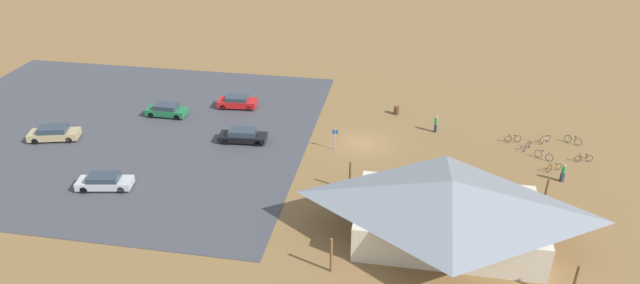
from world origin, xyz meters
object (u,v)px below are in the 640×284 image
at_px(trash_bin, 397,110).
at_px(bicycle_silver_yard_right, 544,155).
at_px(bicycle_black_by_bin, 584,158).
at_px(visitor_crossing_yard, 436,124).
at_px(bike_pavilion, 449,206).
at_px(lot_sign, 335,136).
at_px(car_tan_near_entry, 54,133).
at_px(visitor_near_lot, 563,172).
at_px(bicycle_red_back_row, 513,139).
at_px(car_green_inner_stall, 167,110).
at_px(car_black_mid_lot, 243,136).
at_px(bicycle_purple_yard_front, 527,147).
at_px(bicycle_orange_near_sign, 554,168).
at_px(bicycle_teal_edge_north, 573,140).
at_px(car_red_aisle_side, 237,102).
at_px(bicycle_white_lone_east, 545,140).
at_px(car_silver_front_row, 105,182).

bearing_deg(trash_bin, bicycle_silver_yard_right, 151.99).
height_order(bicycle_black_by_bin, visitor_crossing_yard, visitor_crossing_yard).
bearing_deg(bike_pavilion, lot_sign, -49.72).
relative_size(car_tan_near_entry, visitor_crossing_yard, 2.84).
bearing_deg(visitor_near_lot, bicycle_black_by_bin, -124.55).
height_order(bicycle_red_back_row, visitor_crossing_yard, visitor_crossing_yard).
bearing_deg(bicycle_black_by_bin, car_green_inner_stall, -3.48).
distance_m(car_tan_near_entry, car_green_inner_stall, 11.26).
xyz_separation_m(car_tan_near_entry, visitor_crossing_yard, (-37.30, -8.30, 0.18)).
relative_size(car_black_mid_lot, car_green_inner_stall, 1.11).
height_order(bicycle_purple_yard_front, car_green_inner_stall, car_green_inner_stall).
bearing_deg(visitor_near_lot, car_tan_near_entry, 0.78).
relative_size(bicycle_orange_near_sign, visitor_crossing_yard, 0.85).
xyz_separation_m(bicycle_teal_edge_north, car_red_aisle_side, (34.99, -2.40, 0.34)).
height_order(lot_sign, car_green_inner_stall, lot_sign).
distance_m(bicycle_silver_yard_right, bicycle_white_lone_east, 3.40).
bearing_deg(car_red_aisle_side, car_silver_front_row, 70.89).
height_order(trash_bin, car_black_mid_lot, car_black_mid_lot).
relative_size(lot_sign, bicycle_black_by_bin, 1.32).
xyz_separation_m(lot_sign, bicycle_orange_near_sign, (-20.01, 0.61, -1.05)).
height_order(bicycle_white_lone_east, car_tan_near_entry, car_tan_near_entry).
distance_m(bicycle_red_back_row, bicycle_white_lone_east, 3.09).
relative_size(car_black_mid_lot, car_red_aisle_side, 1.09).
xyz_separation_m(trash_bin, visitor_near_lot, (-14.97, 11.22, 0.43)).
bearing_deg(car_red_aisle_side, lot_sign, 147.95).
xyz_separation_m(trash_bin, bicycle_silver_yard_right, (-14.07, 7.49, -0.06)).
distance_m(trash_bin, bicycle_red_back_row, 12.50).
relative_size(bicycle_orange_near_sign, car_tan_near_entry, 0.30).
xyz_separation_m(bicycle_orange_near_sign, visitor_crossing_yard, (10.42, -6.03, 0.57)).
relative_size(bicycle_white_lone_east, car_silver_front_row, 0.26).
bearing_deg(car_tan_near_entry, bike_pavilion, 166.45).
bearing_deg(car_green_inner_stall, visitor_crossing_yard, -177.57).
bearing_deg(bicycle_purple_yard_front, bicycle_red_back_row, -49.70).
distance_m(bicycle_red_back_row, bicycle_silver_yard_right, 3.82).
distance_m(bike_pavilion, visitor_crossing_yard, 17.55).
distance_m(bike_pavilion, bicycle_silver_yard_right, 16.61).
bearing_deg(car_green_inner_stall, bicycle_black_by_bin, 176.52).
bearing_deg(car_red_aisle_side, bike_pavilion, 138.68).
bearing_deg(bicycle_black_by_bin, car_red_aisle_side, -9.57).
distance_m(bicycle_black_by_bin, visitor_crossing_yard, 14.03).
bearing_deg(trash_bin, bike_pavilion, 102.72).
height_order(bicycle_white_lone_east, car_red_aisle_side, car_red_aisle_side).
bearing_deg(lot_sign, bicycle_silver_yard_right, -175.58).
xyz_separation_m(bicycle_silver_yard_right, visitor_crossing_yard, (9.93, -3.91, 0.54)).
relative_size(trash_bin, car_tan_near_entry, 0.18).
height_order(car_red_aisle_side, visitor_near_lot, visitor_near_lot).
bearing_deg(visitor_crossing_yard, car_silver_front_row, 29.31).
height_order(bike_pavilion, car_tan_near_entry, bike_pavilion).
distance_m(bicycle_silver_yard_right, bicycle_purple_yard_front, 2.05).
bearing_deg(bicycle_teal_edge_north, bicycle_black_by_bin, 93.40).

